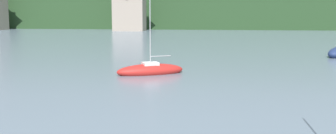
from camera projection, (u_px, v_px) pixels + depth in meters
The scene contains 3 objects.
wooded_hillside at pixel (289, 7), 128.14m from camera, with size 352.00×76.44×31.69m.
shore_building_westcentral at pixel (129, 10), 84.05m from camera, with size 6.76×4.89×9.13m.
sailboat_mid_3 at pixel (150, 70), 26.83m from camera, with size 4.82×3.44×6.65m.
Camera 1 is at (2.41, 25.74, 4.24)m, focal length 42.57 mm.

